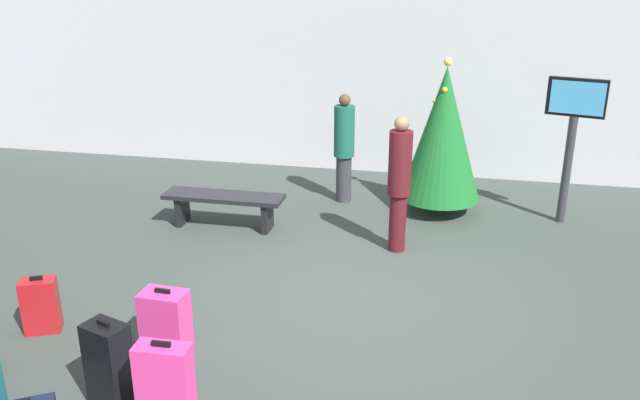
% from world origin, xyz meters
% --- Properties ---
extents(ground_plane, '(16.00, 16.00, 0.00)m').
position_xyz_m(ground_plane, '(0.00, 0.00, 0.00)').
color(ground_plane, '#38423D').
extents(back_wall, '(16.00, 0.20, 3.27)m').
position_xyz_m(back_wall, '(0.00, 4.79, 1.63)').
color(back_wall, silver).
rests_on(back_wall, ground_plane).
extents(holiday_tree, '(1.16, 1.16, 2.27)m').
position_xyz_m(holiday_tree, '(0.84, 2.90, 1.19)').
color(holiday_tree, '#4C3319').
rests_on(holiday_tree, ground_plane).
extents(flight_info_kiosk, '(0.76, 0.29, 2.05)m').
position_xyz_m(flight_info_kiosk, '(2.58, 2.86, 1.40)').
color(flight_info_kiosk, '#333338').
rests_on(flight_info_kiosk, ground_plane).
extents(waiting_bench, '(1.68, 0.44, 0.48)m').
position_xyz_m(waiting_bench, '(-2.08, 1.65, 0.37)').
color(waiting_bench, black).
rests_on(waiting_bench, ground_plane).
extents(traveller_0, '(0.42, 0.42, 1.68)m').
position_xyz_m(traveller_0, '(-0.63, 3.06, 0.89)').
color(traveller_0, '#333338').
rests_on(traveller_0, ground_plane).
extents(traveller_1, '(0.41, 0.41, 1.76)m').
position_xyz_m(traveller_1, '(0.37, 1.38, 0.94)').
color(traveller_1, '#4C1419').
rests_on(traveller_1, ground_plane).
extents(suitcase_0, '(0.41, 0.33, 0.78)m').
position_xyz_m(suitcase_0, '(-1.65, -2.22, 0.37)').
color(suitcase_0, black).
rests_on(suitcase_0, ground_plane).
extents(suitcase_4, '(0.43, 0.21, 0.83)m').
position_xyz_m(suitcase_4, '(-1.03, -2.47, 0.39)').
color(suitcase_4, '#E5388C').
rests_on(suitcase_4, ground_plane).
extents(suitcase_5, '(0.39, 0.32, 0.61)m').
position_xyz_m(suitcase_5, '(-2.90, -1.33, 0.28)').
color(suitcase_5, '#B2191E').
rests_on(suitcase_5, ground_plane).
extents(suitcase_7, '(0.44, 0.29, 0.65)m').
position_xyz_m(suitcase_7, '(-1.54, -1.39, 0.30)').
color(suitcase_7, '#E5388C').
rests_on(suitcase_7, ground_plane).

